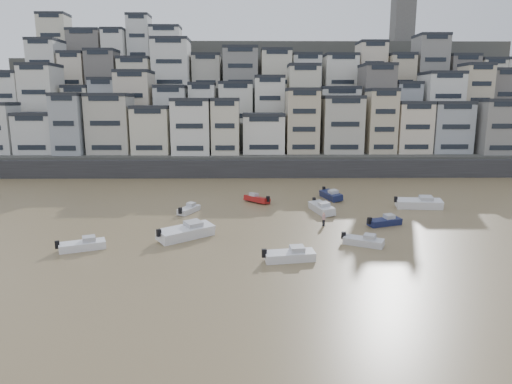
{
  "coord_description": "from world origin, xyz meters",
  "views": [
    {
      "loc": [
        8.52,
        -25.28,
        15.18
      ],
      "look_at": [
        9.25,
        30.0,
        4.0
      ],
      "focal_mm": 32.0,
      "sensor_mm": 36.0,
      "label": 1
    }
  ],
  "objects_px": {
    "boat_a": "(290,254)",
    "boat_f": "(189,208)",
    "boat_j": "(82,244)",
    "boat_h": "(257,198)",
    "boat_c": "(186,230)",
    "boat_g": "(419,202)",
    "boat_d": "(385,220)",
    "boat_e": "(322,207)",
    "boat_b": "(364,240)",
    "boat_i": "(331,194)",
    "person_pink": "(324,219)"
  },
  "relations": [
    {
      "from": "boat_a",
      "to": "boat_h",
      "type": "bearing_deg",
      "value": 86.58
    },
    {
      "from": "boat_f",
      "to": "boat_j",
      "type": "height_order",
      "value": "boat_j"
    },
    {
      "from": "boat_a",
      "to": "person_pink",
      "type": "height_order",
      "value": "person_pink"
    },
    {
      "from": "boat_h",
      "to": "boat_c",
      "type": "bearing_deg",
      "value": 110.14
    },
    {
      "from": "boat_c",
      "to": "boat_g",
      "type": "bearing_deg",
      "value": -15.31
    },
    {
      "from": "boat_a",
      "to": "boat_b",
      "type": "distance_m",
      "value": 9.47
    },
    {
      "from": "boat_a",
      "to": "boat_d",
      "type": "bearing_deg",
      "value": 34.9
    },
    {
      "from": "boat_b",
      "to": "boat_f",
      "type": "xyz_separation_m",
      "value": [
        -20.44,
        14.66,
        -0.01
      ]
    },
    {
      "from": "boat_e",
      "to": "boat_g",
      "type": "height_order",
      "value": "boat_g"
    },
    {
      "from": "boat_i",
      "to": "boat_c",
      "type": "bearing_deg",
      "value": -58.65
    },
    {
      "from": "boat_a",
      "to": "boat_e",
      "type": "relative_size",
      "value": 0.85
    },
    {
      "from": "boat_b",
      "to": "boat_e",
      "type": "xyz_separation_m",
      "value": [
        -2.23,
        14.51,
        0.22
      ]
    },
    {
      "from": "boat_g",
      "to": "boat_a",
      "type": "bearing_deg",
      "value": -127.92
    },
    {
      "from": "boat_c",
      "to": "person_pink",
      "type": "distance_m",
      "value": 16.87
    },
    {
      "from": "boat_j",
      "to": "boat_g",
      "type": "bearing_deg",
      "value": 0.24
    },
    {
      "from": "boat_g",
      "to": "boat_d",
      "type": "bearing_deg",
      "value": -124.67
    },
    {
      "from": "boat_f",
      "to": "boat_d",
      "type": "bearing_deg",
      "value": -81.38
    },
    {
      "from": "boat_b",
      "to": "boat_e",
      "type": "distance_m",
      "value": 14.68
    },
    {
      "from": "boat_c",
      "to": "boat_d",
      "type": "xyz_separation_m",
      "value": [
        23.7,
        5.16,
        -0.32
      ]
    },
    {
      "from": "boat_d",
      "to": "boat_i",
      "type": "distance_m",
      "value": 15.9
    },
    {
      "from": "boat_c",
      "to": "boat_e",
      "type": "distance_m",
      "value": 20.64
    },
    {
      "from": "boat_e",
      "to": "person_pink",
      "type": "relative_size",
      "value": 3.57
    },
    {
      "from": "boat_c",
      "to": "boat_d",
      "type": "height_order",
      "value": "boat_c"
    },
    {
      "from": "boat_a",
      "to": "boat_c",
      "type": "height_order",
      "value": "boat_c"
    },
    {
      "from": "boat_d",
      "to": "boat_j",
      "type": "relative_size",
      "value": 0.95
    },
    {
      "from": "person_pink",
      "to": "boat_h",
      "type": "bearing_deg",
      "value": 120.82
    },
    {
      "from": "boat_c",
      "to": "boat_j",
      "type": "relative_size",
      "value": 1.43
    },
    {
      "from": "boat_e",
      "to": "boat_j",
      "type": "distance_m",
      "value": 31.25
    },
    {
      "from": "boat_f",
      "to": "boat_i",
      "type": "distance_m",
      "value": 22.73
    },
    {
      "from": "boat_d",
      "to": "person_pink",
      "type": "xyz_separation_m",
      "value": [
        -7.57,
        -0.21,
        0.22
      ]
    },
    {
      "from": "boat_b",
      "to": "boat_j",
      "type": "xyz_separation_m",
      "value": [
        -29.32,
        -1.07,
        0.05
      ]
    },
    {
      "from": "boat_e",
      "to": "person_pink",
      "type": "bearing_deg",
      "value": -19.41
    },
    {
      "from": "boat_b",
      "to": "boat_i",
      "type": "distance_m",
      "value": 23.28
    },
    {
      "from": "boat_c",
      "to": "boat_e",
      "type": "height_order",
      "value": "boat_c"
    },
    {
      "from": "boat_b",
      "to": "boat_g",
      "type": "relative_size",
      "value": 0.66
    },
    {
      "from": "boat_f",
      "to": "boat_h",
      "type": "height_order",
      "value": "boat_h"
    },
    {
      "from": "boat_a",
      "to": "boat_e",
      "type": "xyz_separation_m",
      "value": [
        6.01,
        19.18,
        0.13
      ]
    },
    {
      "from": "boat_h",
      "to": "boat_d",
      "type": "bearing_deg",
      "value": -176.1
    },
    {
      "from": "boat_b",
      "to": "boat_e",
      "type": "height_order",
      "value": "boat_e"
    },
    {
      "from": "boat_a",
      "to": "boat_f",
      "type": "relative_size",
      "value": 1.16
    },
    {
      "from": "boat_e",
      "to": "boat_i",
      "type": "height_order",
      "value": "boat_e"
    },
    {
      "from": "boat_h",
      "to": "boat_j",
      "type": "height_order",
      "value": "boat_j"
    },
    {
      "from": "boat_b",
      "to": "boat_i",
      "type": "xyz_separation_m",
      "value": [
        0.59,
        23.27,
        0.16
      ]
    },
    {
      "from": "boat_h",
      "to": "boat_j",
      "type": "distance_m",
      "value": 28.7
    },
    {
      "from": "boat_e",
      "to": "boat_b",
      "type": "bearing_deg",
      "value": -4.03
    },
    {
      "from": "boat_a",
      "to": "boat_j",
      "type": "distance_m",
      "value": 21.38
    },
    {
      "from": "boat_c",
      "to": "boat_d",
      "type": "distance_m",
      "value": 24.26
    },
    {
      "from": "boat_f",
      "to": "person_pink",
      "type": "distance_m",
      "value": 18.76
    },
    {
      "from": "boat_f",
      "to": "boat_g",
      "type": "distance_m",
      "value": 32.52
    },
    {
      "from": "boat_d",
      "to": "boat_i",
      "type": "relative_size",
      "value": 0.82
    }
  ]
}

